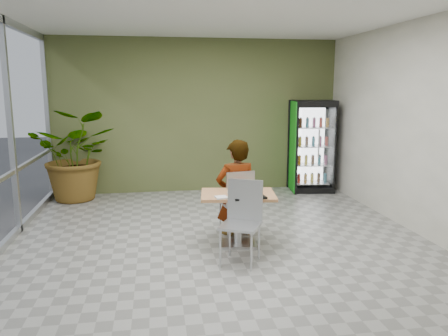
{
  "coord_description": "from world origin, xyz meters",
  "views": [
    {
      "loc": [
        -0.91,
        -5.69,
        2.18
      ],
      "look_at": [
        0.12,
        0.66,
        1.0
      ],
      "focal_mm": 35.0,
      "sensor_mm": 36.0,
      "label": 1
    }
  ],
  "objects_px": {
    "seated_woman": "(236,197)",
    "beverage_fridge": "(312,146)",
    "chair_far": "(238,197)",
    "potted_plant": "(77,155)",
    "soda_cup": "(254,187)",
    "chair_near": "(243,214)",
    "cafeteria_tray": "(248,196)",
    "dining_table": "(238,208)"
  },
  "relations": [
    {
      "from": "chair_near",
      "to": "beverage_fridge",
      "type": "bearing_deg",
      "value": 84.94
    },
    {
      "from": "chair_far",
      "to": "soda_cup",
      "type": "distance_m",
      "value": 0.5
    },
    {
      "from": "chair_far",
      "to": "soda_cup",
      "type": "xyz_separation_m",
      "value": [
        0.15,
        -0.41,
        0.25
      ]
    },
    {
      "from": "chair_far",
      "to": "beverage_fridge",
      "type": "relative_size",
      "value": 0.51
    },
    {
      "from": "potted_plant",
      "to": "chair_far",
      "type": "bearing_deg",
      "value": -43.55
    },
    {
      "from": "chair_near",
      "to": "beverage_fridge",
      "type": "height_order",
      "value": "beverage_fridge"
    },
    {
      "from": "beverage_fridge",
      "to": "seated_woman",
      "type": "bearing_deg",
      "value": -122.71
    },
    {
      "from": "chair_near",
      "to": "soda_cup",
      "type": "distance_m",
      "value": 0.68
    },
    {
      "from": "seated_woman",
      "to": "potted_plant",
      "type": "xyz_separation_m",
      "value": [
        -2.69,
        2.52,
        0.32
      ]
    },
    {
      "from": "chair_far",
      "to": "seated_woman",
      "type": "xyz_separation_m",
      "value": [
        -0.02,
        0.05,
        -0.01
      ]
    },
    {
      "from": "soda_cup",
      "to": "potted_plant",
      "type": "distance_m",
      "value": 4.13
    },
    {
      "from": "chair_near",
      "to": "potted_plant",
      "type": "bearing_deg",
      "value": 152.9
    },
    {
      "from": "soda_cup",
      "to": "chair_near",
      "type": "bearing_deg",
      "value": -115.67
    },
    {
      "from": "chair_near",
      "to": "soda_cup",
      "type": "height_order",
      "value": "chair_near"
    },
    {
      "from": "soda_cup",
      "to": "chair_far",
      "type": "bearing_deg",
      "value": 109.7
    },
    {
      "from": "cafeteria_tray",
      "to": "potted_plant",
      "type": "relative_size",
      "value": 0.24
    },
    {
      "from": "chair_far",
      "to": "beverage_fridge",
      "type": "bearing_deg",
      "value": -138.55
    },
    {
      "from": "chair_near",
      "to": "soda_cup",
      "type": "relative_size",
      "value": 6.7
    },
    {
      "from": "potted_plant",
      "to": "soda_cup",
      "type": "bearing_deg",
      "value": -46.27
    },
    {
      "from": "soda_cup",
      "to": "cafeteria_tray",
      "type": "xyz_separation_m",
      "value": [
        -0.15,
        -0.28,
        -0.06
      ]
    },
    {
      "from": "seated_woman",
      "to": "soda_cup",
      "type": "bearing_deg",
      "value": 100.13
    },
    {
      "from": "dining_table",
      "to": "seated_woman",
      "type": "height_order",
      "value": "seated_woman"
    },
    {
      "from": "seated_woman",
      "to": "beverage_fridge",
      "type": "bearing_deg",
      "value": -139.34
    },
    {
      "from": "cafeteria_tray",
      "to": "chair_near",
      "type": "bearing_deg",
      "value": -113.78
    },
    {
      "from": "chair_near",
      "to": "cafeteria_tray",
      "type": "relative_size",
      "value": 2.37
    },
    {
      "from": "chair_near",
      "to": "potted_plant",
      "type": "xyz_separation_m",
      "value": [
        -2.57,
        3.56,
        0.29
      ]
    },
    {
      "from": "chair_far",
      "to": "chair_near",
      "type": "relative_size",
      "value": 0.95
    },
    {
      "from": "chair_far",
      "to": "chair_near",
      "type": "distance_m",
      "value": 1.0
    },
    {
      "from": "potted_plant",
      "to": "seated_woman",
      "type": "bearing_deg",
      "value": -43.15
    },
    {
      "from": "soda_cup",
      "to": "cafeteria_tray",
      "type": "bearing_deg",
      "value": -117.56
    },
    {
      "from": "soda_cup",
      "to": "seated_woman",
      "type": "bearing_deg",
      "value": 109.5
    },
    {
      "from": "beverage_fridge",
      "to": "potted_plant",
      "type": "height_order",
      "value": "beverage_fridge"
    },
    {
      "from": "chair_far",
      "to": "seated_woman",
      "type": "relative_size",
      "value": 0.57
    },
    {
      "from": "cafeteria_tray",
      "to": "dining_table",
      "type": "bearing_deg",
      "value": 109.26
    },
    {
      "from": "chair_near",
      "to": "seated_woman",
      "type": "height_order",
      "value": "seated_woman"
    },
    {
      "from": "dining_table",
      "to": "chair_far",
      "type": "height_order",
      "value": "chair_far"
    },
    {
      "from": "soda_cup",
      "to": "beverage_fridge",
      "type": "bearing_deg",
      "value": 56.79
    },
    {
      "from": "chair_far",
      "to": "cafeteria_tray",
      "type": "distance_m",
      "value": 0.72
    },
    {
      "from": "cafeteria_tray",
      "to": "beverage_fridge",
      "type": "relative_size",
      "value": 0.23
    },
    {
      "from": "dining_table",
      "to": "potted_plant",
      "type": "height_order",
      "value": "potted_plant"
    },
    {
      "from": "chair_near",
      "to": "soda_cup",
      "type": "bearing_deg",
      "value": 91.34
    },
    {
      "from": "beverage_fridge",
      "to": "chair_far",
      "type": "bearing_deg",
      "value": -121.91
    }
  ]
}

